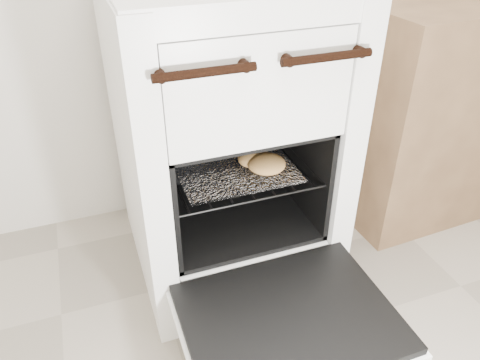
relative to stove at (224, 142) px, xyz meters
The scene contains 6 objects.
stove is the anchor object (origin of this frame).
oven_door 0.60m from the stove, 90.00° to the right, with size 0.58×0.45×0.04m.
oven_rack 0.08m from the stove, 90.00° to the right, with size 0.47×0.45×0.01m.
foil_sheet 0.10m from the stove, 90.00° to the right, with size 0.36×0.32×0.01m, color silver.
baked_rolls 0.13m from the stove, 53.15° to the right, with size 0.17×0.28×0.05m.
counter 0.97m from the stove, ahead, with size 0.85×0.57×0.85m, color brown.
Camera 1 is at (-0.47, -0.15, 1.21)m, focal length 35.00 mm.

